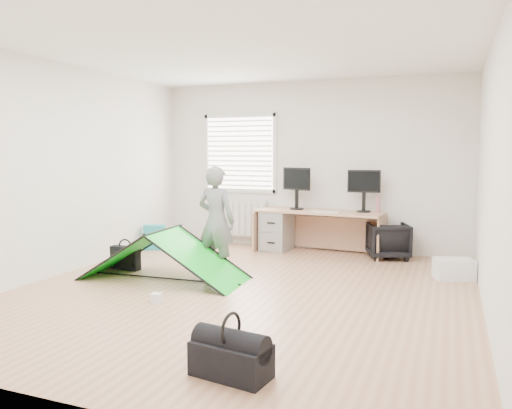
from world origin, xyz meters
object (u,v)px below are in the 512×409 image
(monitor_right, at_px, (364,197))
(thermos, at_px, (378,204))
(filing_cabinet, at_px, (277,230))
(monitor_left, at_px, (297,194))
(storage_crate, at_px, (454,269))
(laptop_bag, at_px, (125,258))
(duffel_bag, at_px, (231,360))
(kite, at_px, (164,255))
(desk, at_px, (319,232))
(office_chair, at_px, (388,241))
(person, at_px, (216,221))

(monitor_right, distance_m, thermos, 0.24)
(filing_cabinet, bearing_deg, monitor_left, 11.09)
(monitor_left, relative_size, monitor_right, 1.04)
(monitor_left, xyz_separation_m, storage_crate, (2.34, -1.01, -0.78))
(thermos, relative_size, laptop_bag, 0.57)
(monitor_right, distance_m, duffel_bag, 4.59)
(filing_cabinet, height_order, kite, filing_cabinet)
(desk, distance_m, laptop_bag, 2.94)
(office_chair, height_order, storage_crate, office_chair)
(thermos, bearing_deg, person, -132.30)
(office_chair, xyz_separation_m, duffel_bag, (-0.56, -4.43, -0.14))
(desk, height_order, duffel_bag, desk)
(office_chair, height_order, duffel_bag, office_chair)
(monitor_right, height_order, thermos, monitor_right)
(filing_cabinet, height_order, duffel_bag, filing_cabinet)
(laptop_bag, bearing_deg, person, 10.66)
(desk, distance_m, duffel_bag, 4.45)
(laptop_bag, bearing_deg, filing_cabinet, 55.78)
(thermos, relative_size, office_chair, 0.41)
(laptop_bag, height_order, duffel_bag, laptop_bag)
(monitor_left, xyz_separation_m, laptop_bag, (-1.77, -2.07, -0.75))
(kite, bearing_deg, monitor_left, 63.45)
(thermos, bearing_deg, monitor_right, -166.68)
(laptop_bag, bearing_deg, duffel_bag, -41.04)
(laptop_bag, bearing_deg, kite, -17.86)
(desk, bearing_deg, laptop_bag, -132.66)
(storage_crate, distance_m, duffel_bag, 3.78)
(thermos, bearing_deg, filing_cabinet, -175.79)
(duffel_bag, bearing_deg, storage_crate, 75.81)
(office_chair, distance_m, storage_crate, 1.32)
(monitor_right, distance_m, person, 2.46)
(thermos, xyz_separation_m, laptop_bag, (-3.02, -2.14, -0.63))
(thermos, relative_size, storage_crate, 0.53)
(monitor_left, bearing_deg, laptop_bag, -109.93)
(thermos, distance_m, storage_crate, 1.67)
(monitor_left, xyz_separation_m, thermos, (1.25, 0.08, -0.12))
(thermos, xyz_separation_m, duffel_bag, (-0.38, -4.57, -0.66))
(desk, xyz_separation_m, storage_crate, (1.95, -0.93, -0.21))
(desk, xyz_separation_m, duffel_bag, (0.49, -4.41, -0.21))
(desk, xyz_separation_m, thermos, (0.87, 0.15, 0.45))
(person, distance_m, kite, 0.78)
(desk, bearing_deg, monitor_right, 13.47)
(office_chair, xyz_separation_m, person, (-1.94, -1.81, 0.43))
(filing_cabinet, height_order, laptop_bag, filing_cabinet)
(desk, height_order, thermos, thermos)
(laptop_bag, bearing_deg, desk, 44.20)
(filing_cabinet, relative_size, storage_crate, 1.42)
(desk, xyz_separation_m, monitor_left, (-0.38, 0.08, 0.58))
(storage_crate, bearing_deg, person, -163.33)
(kite, bearing_deg, thermos, 43.57)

